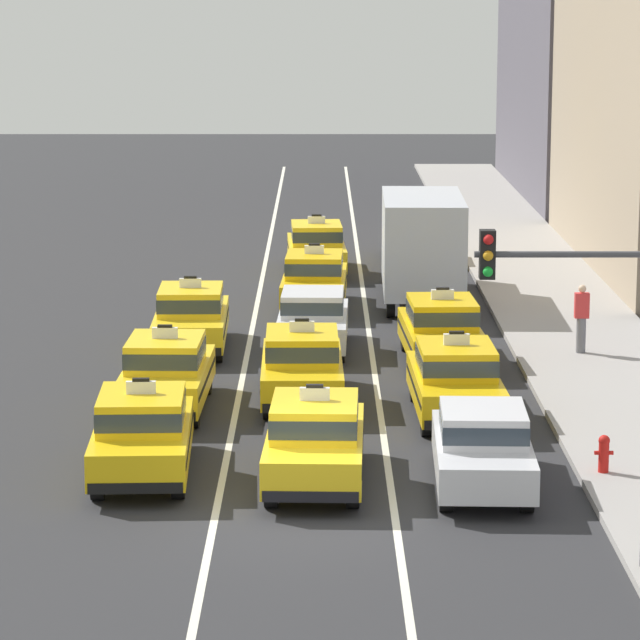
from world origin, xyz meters
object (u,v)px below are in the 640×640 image
pedestrian_near_crosswalk (574,318)px  taxi_right_second (448,379)px  taxi_right_third (434,329)px  taxi_center_second (294,365)px  sedan_right_nearest (475,445)px  sedan_center_third (305,319)px  box_truck_right_fourth (414,243)px  taxi_left_nearest (135,432)px  taxi_center_fourth (307,280)px  traffic_light_pole (583,342)px  fire_hydrant (596,452)px  taxi_left_second (159,372)px  taxi_center_nearest (307,439)px  taxi_left_third (183,317)px  taxi_center_fifth (309,247)px  taxi_right_fifth (402,236)px

pedestrian_near_crosswalk → taxi_right_second: bearing=-121.0°
taxi_right_third → pedestrian_near_crosswalk: (3.58, 0.65, 0.16)m
taxi_center_second → sedan_right_nearest: size_ratio=1.05×
sedan_center_third → box_truck_right_fourth: bearing=65.1°
taxi_left_nearest → taxi_right_third: bearing=57.1°
taxi_center_fourth → taxi_right_second: bearing=-76.3°
taxi_center_second → taxi_center_fourth: 11.33m
traffic_light_pole → fire_hydrant: bearing=77.5°
taxi_right_third → taxi_left_second: bearing=-143.6°
taxi_center_nearest → traffic_light_pole: bearing=-49.8°
taxi_left_third → sedan_right_nearest: bearing=-62.9°
fire_hydrant → taxi_center_fifth: bearing=103.1°
taxi_right_third → traffic_light_pole: (1.19, -15.55, 2.94)m
taxi_center_fifth → sedan_right_nearest: 24.68m
sedan_center_third → taxi_center_fourth: (0.02, 5.75, 0.03)m
taxi_center_fourth → pedestrian_near_crosswalk: 9.49m
taxi_right_third → fire_hydrant: (2.39, -10.16, -0.33)m
sedan_right_nearest → taxi_right_second: taxi_right_second is taller
sedan_right_nearest → box_truck_right_fourth: (-0.02, 19.22, 0.93)m
taxi_right_second → taxi_right_third: same height
taxi_right_second → taxi_right_third: 5.45m
box_truck_right_fourth → fire_hydrant: box_truck_right_fourth is taller
taxi_left_third → taxi_center_fifth: bearing=75.0°
taxi_left_second → taxi_center_second: bearing=13.4°
taxi_center_nearest → taxi_center_second: 6.43m
taxi_right_fifth → fire_hydrant: taxi_right_fifth is taller
taxi_right_second → taxi_center_fifth: bearing=99.1°
taxi_center_nearest → sedan_center_third: taxi_center_nearest is taller
sedan_right_nearest → fire_hydrant: bearing=14.8°
taxi_right_second → box_truck_right_fourth: size_ratio=0.66×
taxi_left_second → taxi_center_fifth: (3.29, 18.43, 0.00)m
taxi_right_fifth → pedestrian_near_crosswalk: 15.78m
taxi_left_nearest → box_truck_right_fourth: bearing=70.7°
taxi_right_third → box_truck_right_fourth: 8.48m
taxi_center_fifth → sedan_right_nearest: size_ratio=1.06×
taxi_center_nearest → traffic_light_pole: 7.30m
taxi_center_second → fire_hydrant: 8.46m
taxi_center_nearest → sedan_right_nearest: bearing=-6.2°
box_truck_right_fourth → traffic_light_pole: traffic_light_pole is taller
taxi_right_second → taxi_right_third: (0.08, 5.45, 0.00)m
taxi_right_second → taxi_center_nearest: bearing=-121.3°
taxi_center_fourth → traffic_light_pole: traffic_light_pole is taller
sedan_center_third → taxi_right_second: taxi_right_second is taller
taxi_left_nearest → traffic_light_pole: traffic_light_pole is taller
traffic_light_pole → taxi_center_second: bearing=111.9°
taxi_left_nearest → taxi_right_third: (6.43, 9.93, 0.00)m
sedan_right_nearest → traffic_light_pole: bearing=-76.0°
taxi_right_fifth → taxi_right_second: bearing=-90.3°
sedan_center_third → box_truck_right_fourth: box_truck_right_fourth is taller
taxi_left_third → taxi_right_third: bearing=-14.6°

